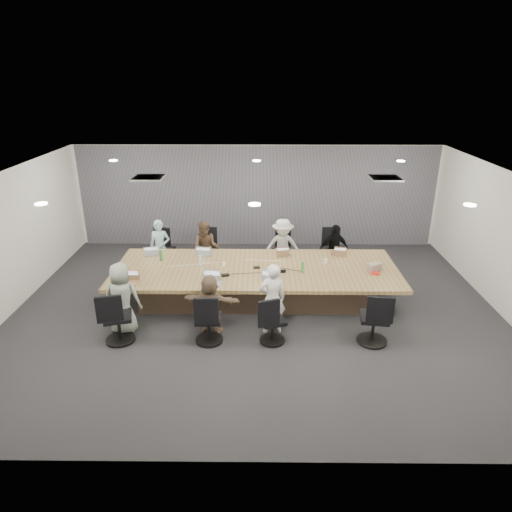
{
  "coord_description": "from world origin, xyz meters",
  "views": [
    {
      "loc": [
        0.09,
        -8.39,
        4.6
      ],
      "look_at": [
        0.0,
        0.4,
        1.05
      ],
      "focal_mm": 32.0,
      "sensor_mm": 36.0,
      "label": 1
    }
  ],
  "objects_px": {
    "laptop_5": "(213,283)",
    "bottle_green_left": "(161,255)",
    "conference_table": "(256,282)",
    "chair_5": "(209,322)",
    "laptop_2": "(284,254)",
    "stapler": "(282,271)",
    "person_6": "(272,299)",
    "laptop_0": "(155,253)",
    "chair_1": "(208,253)",
    "chair_4": "(118,321)",
    "bottle_green_right": "(303,267)",
    "laptop_6": "(272,284)",
    "person_4": "(122,298)",
    "chair_6": "(272,324)",
    "bottle_clear": "(200,260)",
    "chair_2": "(282,255)",
    "person_1": "(206,248)",
    "laptop_4": "(130,283)",
    "chair_7": "(374,322)",
    "mug_brown": "(127,271)",
    "laptop_1": "(203,253)",
    "laptop_3": "(338,254)",
    "snack_packet": "(375,273)",
    "chair_0": "(164,253)",
    "person_0": "(160,248)",
    "canvas_bag": "(374,267)",
    "person_2": "(283,247)",
    "chair_3": "(331,253)",
    "person_5": "(210,304)"
  },
  "relations": [
    {
      "from": "chair_0",
      "to": "laptop_5",
      "type": "xyz_separation_m",
      "value": [
        1.49,
        -2.5,
        0.35
      ]
    },
    {
      "from": "bottle_clear",
      "to": "chair_6",
      "type": "bearing_deg",
      "value": -50.51
    },
    {
      "from": "laptop_0",
      "to": "laptop_6",
      "type": "xyz_separation_m",
      "value": [
        2.64,
        -1.6,
        0.0
      ]
    },
    {
      "from": "laptop_4",
      "to": "snack_packet",
      "type": "height_order",
      "value": "snack_packet"
    },
    {
      "from": "laptop_0",
      "to": "chair_1",
      "type": "bearing_deg",
      "value": -154.71
    },
    {
      "from": "laptop_0",
      "to": "bottle_green_right",
      "type": "distance_m",
      "value": 3.45
    },
    {
      "from": "chair_0",
      "to": "stapler",
      "type": "distance_m",
      "value": 3.49
    },
    {
      "from": "person_5",
      "to": "person_6",
      "type": "bearing_deg",
      "value": -172.02
    },
    {
      "from": "chair_7",
      "to": "laptop_5",
      "type": "bearing_deg",
      "value": 170.28
    },
    {
      "from": "laptop_6",
      "to": "person_4",
      "type": "bearing_deg",
      "value": -158.51
    },
    {
      "from": "chair_0",
      "to": "mug_brown",
      "type": "distance_m",
      "value": 2.09
    },
    {
      "from": "laptop_3",
      "to": "person_4",
      "type": "height_order",
      "value": "person_4"
    },
    {
      "from": "person_0",
      "to": "laptop_4",
      "type": "relative_size",
      "value": 3.92
    },
    {
      "from": "chair_5",
      "to": "person_2",
      "type": "xyz_separation_m",
      "value": [
        1.47,
        3.05,
        0.3
      ]
    },
    {
      "from": "chair_4",
      "to": "person_2",
      "type": "relative_size",
      "value": 0.6
    },
    {
      "from": "chair_3",
      "to": "canvas_bag",
      "type": "xyz_separation_m",
      "value": [
        0.62,
        -1.81,
        0.41
      ]
    },
    {
      "from": "chair_6",
      "to": "bottle_clear",
      "type": "distance_m",
      "value": 2.43
    },
    {
      "from": "bottle_green_left",
      "to": "stapler",
      "type": "xyz_separation_m",
      "value": [
        2.64,
        -0.64,
        -0.09
      ]
    },
    {
      "from": "laptop_4",
      "to": "chair_7",
      "type": "bearing_deg",
      "value": -7.55
    },
    {
      "from": "laptop_0",
      "to": "person_6",
      "type": "bearing_deg",
      "value": 127.1
    },
    {
      "from": "chair_1",
      "to": "bottle_green_right",
      "type": "distance_m",
      "value": 2.94
    },
    {
      "from": "person_6",
      "to": "laptop_6",
      "type": "bearing_deg",
      "value": -102.3
    },
    {
      "from": "laptop_5",
      "to": "bottle_green_left",
      "type": "xyz_separation_m",
      "value": [
        -1.26,
        1.19,
        0.11
      ]
    },
    {
      "from": "bottle_green_right",
      "to": "chair_2",
      "type": "bearing_deg",
      "value": 100.07
    },
    {
      "from": "chair_4",
      "to": "laptop_5",
      "type": "xyz_separation_m",
      "value": [
        1.64,
        0.9,
        0.33
      ]
    },
    {
      "from": "chair_7",
      "to": "bottle_green_left",
      "type": "xyz_separation_m",
      "value": [
        -4.24,
        2.09,
        0.43
      ]
    },
    {
      "from": "person_1",
      "to": "bottle_green_left",
      "type": "distance_m",
      "value": 1.32
    },
    {
      "from": "chair_6",
      "to": "laptop_5",
      "type": "xyz_separation_m",
      "value": [
        -1.16,
        0.9,
        0.39
      ]
    },
    {
      "from": "chair_4",
      "to": "mug_brown",
      "type": "relative_size",
      "value": 7.7
    },
    {
      "from": "chair_7",
      "to": "person_0",
      "type": "bearing_deg",
      "value": 152.75
    },
    {
      "from": "laptop_3",
      "to": "person_6",
      "type": "bearing_deg",
      "value": 67.56
    },
    {
      "from": "laptop_0",
      "to": "stapler",
      "type": "bearing_deg",
      "value": 146.11
    },
    {
      "from": "conference_table",
      "to": "person_6",
      "type": "distance_m",
      "value": 1.42
    },
    {
      "from": "conference_table",
      "to": "chair_5",
      "type": "distance_m",
      "value": 1.9
    },
    {
      "from": "person_6",
      "to": "chair_6",
      "type": "bearing_deg",
      "value": 77.7
    },
    {
      "from": "stapler",
      "to": "bottle_clear",
      "type": "bearing_deg",
      "value": 158.02
    },
    {
      "from": "chair_4",
      "to": "bottle_green_right",
      "type": "distance_m",
      "value": 3.78
    },
    {
      "from": "person_0",
      "to": "bottle_green_right",
      "type": "xyz_separation_m",
      "value": [
        3.29,
        -1.57,
        0.18
      ]
    },
    {
      "from": "person_1",
      "to": "laptop_1",
      "type": "distance_m",
      "value": 0.56
    },
    {
      "from": "bottle_green_right",
      "to": "laptop_4",
      "type": "bearing_deg",
      "value": -170.51
    },
    {
      "from": "laptop_2",
      "to": "chair_5",
      "type": "bearing_deg",
      "value": 47.35
    },
    {
      "from": "laptop_1",
      "to": "snack_packet",
      "type": "height_order",
      "value": "snack_packet"
    },
    {
      "from": "person_0",
      "to": "bottle_green_left",
      "type": "relative_size",
      "value": 5.61
    },
    {
      "from": "chair_2",
      "to": "laptop_3",
      "type": "xyz_separation_m",
      "value": [
        1.23,
        -0.9,
        0.38
      ]
    },
    {
      "from": "laptop_2",
      "to": "stapler",
      "type": "bearing_deg",
      "value": 72.96
    },
    {
      "from": "laptop_4",
      "to": "mug_brown",
      "type": "xyz_separation_m",
      "value": [
        -0.17,
        0.48,
        0.05
      ]
    },
    {
      "from": "chair_2",
      "to": "chair_6",
      "type": "height_order",
      "value": "chair_2"
    },
    {
      "from": "chair_5",
      "to": "snack_packet",
      "type": "height_order",
      "value": "chair_5"
    },
    {
      "from": "mug_brown",
      "to": "canvas_bag",
      "type": "bearing_deg",
      "value": 2.38
    },
    {
      "from": "person_4",
      "to": "laptop_6",
      "type": "bearing_deg",
      "value": -166.56
    }
  ]
}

